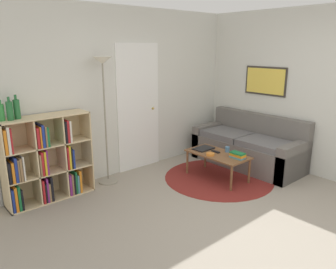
{
  "coord_description": "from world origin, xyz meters",
  "views": [
    {
      "loc": [
        -2.83,
        -1.89,
        2.01
      ],
      "look_at": [
        -0.02,
        1.34,
        0.85
      ],
      "focal_mm": 35.0,
      "sensor_mm": 36.0,
      "label": 1
    }
  ],
  "objects_px": {
    "bottle_left": "(1,112)",
    "bottle_middle": "(10,111)",
    "bottle_right": "(17,109)",
    "couch": "(249,148)",
    "floor_lamp": "(103,84)",
    "bowl": "(210,154)",
    "bookshelf": "(44,161)",
    "laptop": "(204,148)",
    "cup": "(227,149)",
    "coffee_table": "(218,156)"
  },
  "relations": [
    {
      "from": "floor_lamp",
      "to": "bottle_left",
      "type": "relative_size",
      "value": 7.42
    },
    {
      "from": "coffee_table",
      "to": "bottle_right",
      "type": "distance_m",
      "value": 2.9
    },
    {
      "from": "bottle_left",
      "to": "bottle_middle",
      "type": "height_order",
      "value": "bottle_middle"
    },
    {
      "from": "bottle_middle",
      "to": "bottle_right",
      "type": "height_order",
      "value": "bottle_right"
    },
    {
      "from": "laptop",
      "to": "bottle_right",
      "type": "height_order",
      "value": "bottle_right"
    },
    {
      "from": "floor_lamp",
      "to": "coffee_table",
      "type": "xyz_separation_m",
      "value": [
        1.37,
        -0.99,
        -1.12
      ]
    },
    {
      "from": "coffee_table",
      "to": "bottle_left",
      "type": "distance_m",
      "value": 3.05
    },
    {
      "from": "bottle_left",
      "to": "floor_lamp",
      "type": "bearing_deg",
      "value": -1.83
    },
    {
      "from": "coffee_table",
      "to": "bottle_left",
      "type": "bearing_deg",
      "value": 159.2
    },
    {
      "from": "bowl",
      "to": "bottle_middle",
      "type": "xyz_separation_m",
      "value": [
        -2.48,
        0.99,
        0.84
      ]
    },
    {
      "from": "laptop",
      "to": "bottle_right",
      "type": "relative_size",
      "value": 1.11
    },
    {
      "from": "bowl",
      "to": "bottle_middle",
      "type": "height_order",
      "value": "bottle_middle"
    },
    {
      "from": "cup",
      "to": "bottle_left",
      "type": "relative_size",
      "value": 0.34
    },
    {
      "from": "coffee_table",
      "to": "cup",
      "type": "relative_size",
      "value": 11.55
    },
    {
      "from": "bowl",
      "to": "bottle_right",
      "type": "xyz_separation_m",
      "value": [
        -2.39,
        1.03,
        0.85
      ]
    },
    {
      "from": "floor_lamp",
      "to": "bookshelf",
      "type": "bearing_deg",
      "value": 178.12
    },
    {
      "from": "bottle_middle",
      "to": "cup",
      "type": "bearing_deg",
      "value": -20.65
    },
    {
      "from": "couch",
      "to": "coffee_table",
      "type": "xyz_separation_m",
      "value": [
        -0.91,
        -0.06,
        0.07
      ]
    },
    {
      "from": "couch",
      "to": "bottle_left",
      "type": "xyz_separation_m",
      "value": [
        -3.64,
        0.98,
        0.96
      ]
    },
    {
      "from": "floor_lamp",
      "to": "bowl",
      "type": "xyz_separation_m",
      "value": [
        1.21,
        -0.98,
        -1.06
      ]
    },
    {
      "from": "bookshelf",
      "to": "coffee_table",
      "type": "height_order",
      "value": "bookshelf"
    },
    {
      "from": "bookshelf",
      "to": "couch",
      "type": "bearing_deg",
      "value": -16.83
    },
    {
      "from": "couch",
      "to": "bottle_right",
      "type": "bearing_deg",
      "value": 164.1
    },
    {
      "from": "couch",
      "to": "bowl",
      "type": "distance_m",
      "value": 1.07
    },
    {
      "from": "bottle_middle",
      "to": "bookshelf",
      "type": "bearing_deg",
      "value": 2.48
    },
    {
      "from": "bowl",
      "to": "couch",
      "type": "bearing_deg",
      "value": 2.28
    },
    {
      "from": "bottle_left",
      "to": "bottle_right",
      "type": "bearing_deg",
      "value": 0.96
    },
    {
      "from": "couch",
      "to": "bottle_right",
      "type": "distance_m",
      "value": 3.72
    },
    {
      "from": "cup",
      "to": "couch",
      "type": "bearing_deg",
      "value": 8.12
    },
    {
      "from": "floor_lamp",
      "to": "bottle_left",
      "type": "height_order",
      "value": "floor_lamp"
    },
    {
      "from": "coffee_table",
      "to": "bowl",
      "type": "relative_size",
      "value": 7.76
    },
    {
      "from": "floor_lamp",
      "to": "bottle_middle",
      "type": "bearing_deg",
      "value": 179.31
    },
    {
      "from": "couch",
      "to": "bowl",
      "type": "xyz_separation_m",
      "value": [
        -1.06,
        -0.04,
        0.13
      ]
    },
    {
      "from": "bowl",
      "to": "bottle_middle",
      "type": "relative_size",
      "value": 0.44
    },
    {
      "from": "bookshelf",
      "to": "cup",
      "type": "distance_m",
      "value": 2.69
    },
    {
      "from": "bookshelf",
      "to": "bowl",
      "type": "xyz_separation_m",
      "value": [
        2.14,
        -1.01,
        -0.12
      ]
    },
    {
      "from": "couch",
      "to": "bottle_left",
      "type": "height_order",
      "value": "bottle_left"
    },
    {
      "from": "bottle_middle",
      "to": "bottle_right",
      "type": "xyz_separation_m",
      "value": [
        0.09,
        0.03,
        0.01
      ]
    },
    {
      "from": "bookshelf",
      "to": "bottle_middle",
      "type": "xyz_separation_m",
      "value": [
        -0.35,
        -0.01,
        0.72
      ]
    },
    {
      "from": "bowl",
      "to": "cup",
      "type": "xyz_separation_m",
      "value": [
        0.32,
        -0.06,
        0.02
      ]
    },
    {
      "from": "bookshelf",
      "to": "floor_lamp",
      "type": "relative_size",
      "value": 0.62
    },
    {
      "from": "cup",
      "to": "bottle_left",
      "type": "xyz_separation_m",
      "value": [
        -2.9,
        1.09,
        0.81
      ]
    },
    {
      "from": "floor_lamp",
      "to": "bottle_right",
      "type": "xyz_separation_m",
      "value": [
        -1.18,
        0.05,
        -0.21
      ]
    },
    {
      "from": "bookshelf",
      "to": "cup",
      "type": "bearing_deg",
      "value": -23.55
    },
    {
      "from": "coffee_table",
      "to": "bowl",
      "type": "xyz_separation_m",
      "value": [
        -0.15,
        0.01,
        0.06
      ]
    },
    {
      "from": "floor_lamp",
      "to": "bottle_right",
      "type": "relative_size",
      "value": 6.32
    },
    {
      "from": "laptop",
      "to": "bowl",
      "type": "bearing_deg",
      "value": -118.48
    },
    {
      "from": "couch",
      "to": "coffee_table",
      "type": "bearing_deg",
      "value": -176.51
    },
    {
      "from": "floor_lamp",
      "to": "coffee_table",
      "type": "height_order",
      "value": "floor_lamp"
    },
    {
      "from": "laptop",
      "to": "cup",
      "type": "xyz_separation_m",
      "value": [
        0.17,
        -0.35,
        0.03
      ]
    }
  ]
}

